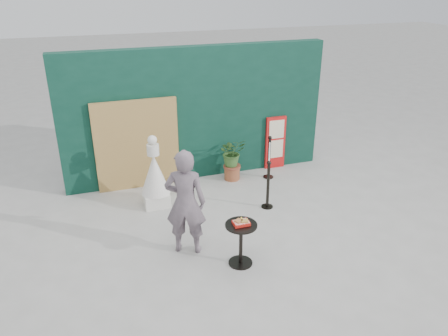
# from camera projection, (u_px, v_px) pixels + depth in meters

# --- Properties ---
(ground) EXTENTS (60.00, 60.00, 0.00)m
(ground) POSITION_uv_depth(u_px,v_px,m) (246.00, 246.00, 7.71)
(ground) COLOR #ADAAA5
(ground) RESTS_ON ground
(back_wall) EXTENTS (6.00, 0.30, 3.00)m
(back_wall) POSITION_uv_depth(u_px,v_px,m) (196.00, 114.00, 9.81)
(back_wall) COLOR #0A2F23
(back_wall) RESTS_ON ground
(bamboo_fence) EXTENTS (1.80, 0.08, 2.00)m
(bamboo_fence) POSITION_uv_depth(u_px,v_px,m) (137.00, 145.00, 9.43)
(bamboo_fence) COLOR tan
(bamboo_fence) RESTS_ON ground
(woman) EXTENTS (0.80, 0.68, 1.87)m
(woman) POSITION_uv_depth(u_px,v_px,m) (185.00, 202.00, 7.22)
(woman) COLOR slate
(woman) RESTS_ON ground
(menu_board) EXTENTS (0.50, 0.07, 1.30)m
(menu_board) POSITION_uv_depth(u_px,v_px,m) (275.00, 143.00, 10.54)
(menu_board) COLOR red
(menu_board) RESTS_ON ground
(statue) EXTENTS (0.59, 0.59, 1.52)m
(statue) POSITION_uv_depth(u_px,v_px,m) (155.00, 177.00, 8.82)
(statue) COLOR silver
(statue) RESTS_ON ground
(cafe_table) EXTENTS (0.52, 0.52, 0.75)m
(cafe_table) POSITION_uv_depth(u_px,v_px,m) (241.00, 238.00, 7.05)
(cafe_table) COLOR black
(cafe_table) RESTS_ON ground
(food_basket) EXTENTS (0.26, 0.19, 0.11)m
(food_basket) POSITION_uv_depth(u_px,v_px,m) (241.00, 222.00, 6.93)
(food_basket) COLOR red
(food_basket) RESTS_ON cafe_table
(planter) EXTENTS (0.59, 0.51, 1.01)m
(planter) POSITION_uv_depth(u_px,v_px,m) (232.00, 156.00, 9.96)
(planter) COLOR brown
(planter) RESTS_ON ground
(stanchion_barrier) EXTENTS (0.84, 1.54, 1.03)m
(stanchion_barrier) POSITION_uv_depth(u_px,v_px,m) (269.00, 171.00, 9.43)
(stanchion_barrier) COLOR black
(stanchion_barrier) RESTS_ON ground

